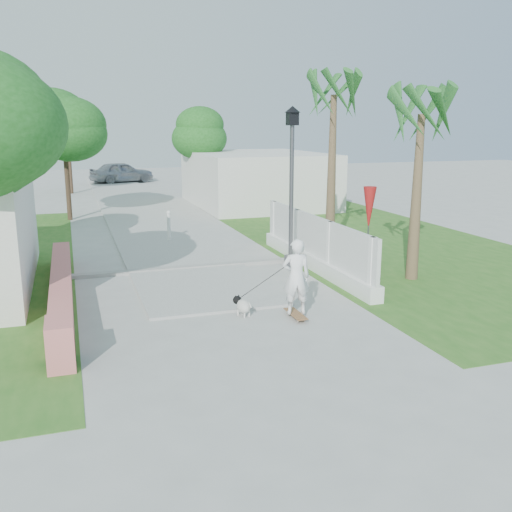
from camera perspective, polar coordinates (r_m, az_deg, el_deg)
name	(u,v)px	position (r m, az deg, el deg)	size (l,w,h in m)	color
ground	(253,347)	(10.47, -0.25, -9.11)	(90.00, 90.00, 0.00)	#B7B7B2
path_strip	(131,204)	(29.64, -12.35, 5.11)	(3.20, 36.00, 0.06)	#B7B7B2
curb	(187,268)	(16.00, -6.92, -1.18)	(6.50, 0.25, 0.10)	#999993
grass_right	(373,240)	(20.30, 11.64, 1.54)	(8.00, 20.00, 0.01)	#2D641F
pink_wall	(61,294)	(13.29, -18.88, -3.58)	(0.45, 8.20, 0.80)	#D46C70
lattice_fence	(314,250)	(15.97, 5.80, 0.64)	(0.35, 7.00, 1.50)	white
building_right	(256,179)	(28.80, 0.02, 7.73)	(6.00, 8.00, 2.60)	silver
street_lamp	(292,181)	(15.94, 3.57, 7.51)	(0.44, 0.44, 4.44)	#59595E
bollard	(169,225)	(19.78, -8.71, 3.07)	(0.14, 0.14, 1.09)	white
patio_umbrella	(369,209)	(15.95, 11.25, 4.61)	(0.36, 0.36, 2.30)	#59595E
tree_path_left	(64,128)	(25.21, -18.65, 12.05)	(3.40, 3.40, 5.23)	#4C3826
tree_path_right	(192,134)	(29.87, -6.39, 12.05)	(3.00, 3.00, 4.79)	#4C3826
tree_path_far	(67,127)	(35.21, -18.34, 12.15)	(3.20, 3.20, 5.17)	#4C3826
palm_far	(334,106)	(17.48, 7.77, 14.66)	(1.80, 1.80, 5.30)	brown
palm_near	(421,124)	(15.00, 16.18, 12.54)	(1.80, 1.80, 4.70)	brown
skateboarder	(278,280)	(11.84, 2.25, -2.46)	(1.32, 1.10, 1.68)	#98643C
dog	(242,305)	(12.06, -1.36, -4.95)	(0.42, 0.58, 0.42)	silver
parked_car	(122,172)	(41.01, -13.28, 8.16)	(1.73, 4.29, 1.46)	#B2B4BA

